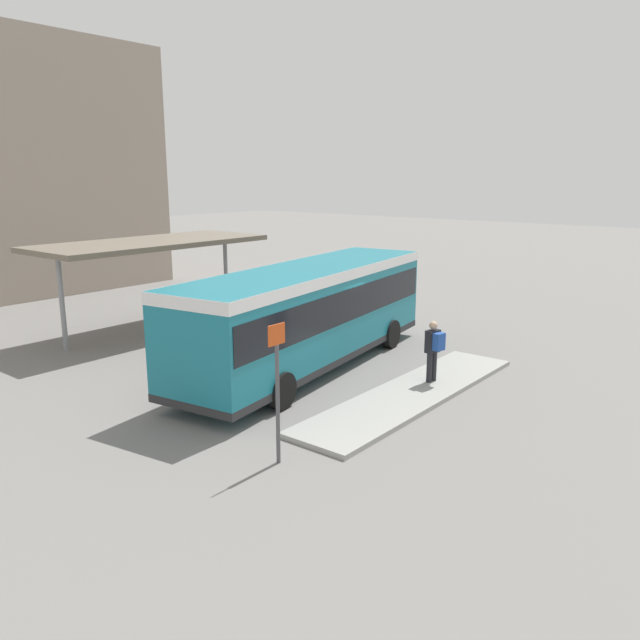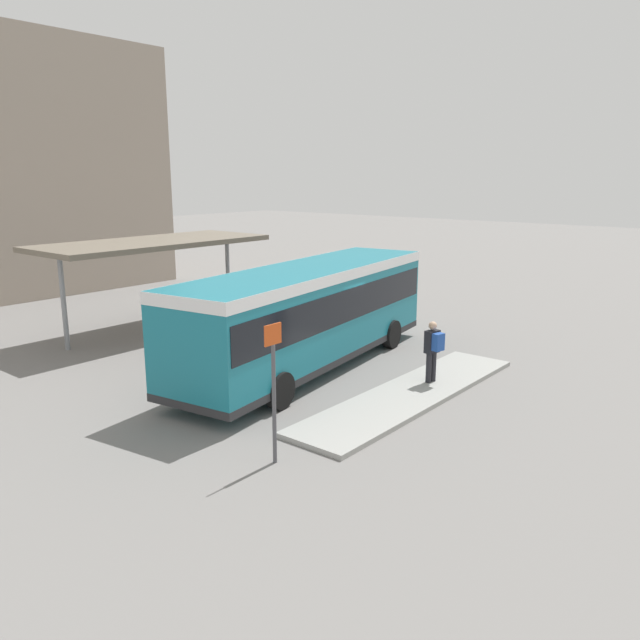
{
  "view_description": "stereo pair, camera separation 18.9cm",
  "coord_description": "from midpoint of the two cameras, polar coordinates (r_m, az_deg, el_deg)",
  "views": [
    {
      "loc": [
        -13.46,
        -11.25,
        5.51
      ],
      "look_at": [
        0.51,
        0.0,
        1.34
      ],
      "focal_mm": 35.0,
      "sensor_mm": 36.0,
      "label": 1
    },
    {
      "loc": [
        -13.34,
        -11.4,
        5.51
      ],
      "look_at": [
        0.51,
        0.0,
        1.34
      ],
      "focal_mm": 35.0,
      "sensor_mm": 36.0,
      "label": 2
    }
  ],
  "objects": [
    {
      "name": "ground_plane",
      "position": [
        18.39,
        -0.73,
        -4.34
      ],
      "size": [
        120.0,
        120.0,
        0.0
      ],
      "primitive_type": "plane",
      "color": "slate"
    },
    {
      "name": "curb_island",
      "position": [
        16.22,
        8.68,
        -6.69
      ],
      "size": [
        8.21,
        1.8,
        0.12
      ],
      "color": "#9E9E99",
      "rests_on": "ground_plane"
    },
    {
      "name": "city_bus",
      "position": [
        17.95,
        -0.73,
        0.99
      ],
      "size": [
        10.57,
        3.95,
        2.97
      ],
      "rotation": [
        0.0,
        0.0,
        0.15
      ],
      "color": "#197284",
      "rests_on": "ground_plane"
    },
    {
      "name": "pedestrian_waiting",
      "position": [
        16.74,
        10.62,
        -2.51
      ],
      "size": [
        0.44,
        0.48,
        1.65
      ],
      "rotation": [
        0.0,
        0.0,
        1.37
      ],
      "color": "#232328",
      "rests_on": "curb_island"
    },
    {
      "name": "bicycle_red",
      "position": [
        27.99,
        2.65,
        2.48
      ],
      "size": [
        0.48,
        1.66,
        0.72
      ],
      "rotation": [
        0.0,
        0.0,
        -1.44
      ],
      "color": "black",
      "rests_on": "ground_plane"
    },
    {
      "name": "bicycle_white",
      "position": [
        28.51,
        1.37,
        2.71
      ],
      "size": [
        0.48,
        1.72,
        0.75
      ],
      "rotation": [
        0.0,
        0.0,
        -1.71
      ],
      "color": "black",
      "rests_on": "ground_plane"
    },
    {
      "name": "station_shelter",
      "position": [
        23.05,
        -14.82,
        6.72
      ],
      "size": [
        8.26,
        3.48,
        3.26
      ],
      "color": "#706656",
      "rests_on": "ground_plane"
    },
    {
      "name": "platform_sign",
      "position": [
        12.0,
        -3.79,
        -6.15
      ],
      "size": [
        0.44,
        0.08,
        2.8
      ],
      "color": "#4C4C51",
      "rests_on": "ground_plane"
    }
  ]
}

